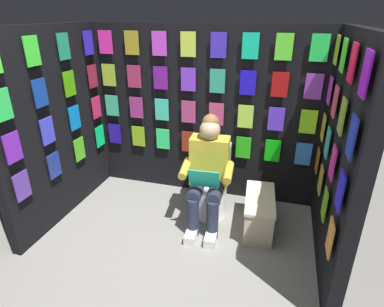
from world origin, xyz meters
TOP-DOWN VIEW (x-y plane):
  - ground_plane at (0.00, 0.00)m, footprint 30.00×30.00m
  - display_wall_back at (0.00, -1.71)m, footprint 2.78×0.14m
  - display_wall_left at (-1.39, -0.83)m, footprint 0.14×1.66m
  - display_wall_right at (1.39, -0.83)m, footprint 0.14×1.66m
  - toilet at (-0.20, -1.26)m, footprint 0.42×0.57m
  - person_reading at (-0.22, -1.03)m, footprint 0.54×0.70m
  - comic_longbox_near at (-0.77, -1.06)m, footprint 0.35×0.70m

SIDE VIEW (x-z plane):
  - ground_plane at x=0.00m, z-range 0.00..0.00m
  - comic_longbox_near at x=-0.77m, z-range 0.00..0.39m
  - toilet at x=-0.20m, z-range -0.06..0.71m
  - person_reading at x=-0.22m, z-range 0.00..1.20m
  - display_wall_left at x=-1.39m, z-range 0.01..2.03m
  - display_wall_right at x=1.39m, z-range 0.01..2.03m
  - display_wall_back at x=0.00m, z-range 0.01..2.03m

